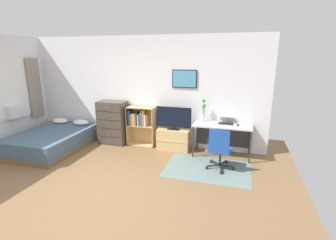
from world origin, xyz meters
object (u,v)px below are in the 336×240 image
object	(u,v)px
laptop	(226,121)
bamboo_vase	(203,111)
bed	(53,140)
bookshelf	(140,122)
computer_mouse	(238,125)
tv_stand	(174,139)
wine_glass	(206,118)
desk	(223,129)
dresser	(113,122)
office_chair	(220,148)
television	(174,118)

from	to	relation	value
laptop	bamboo_vase	xyz separation A→B (m)	(-0.53, 0.06, 0.18)
bed	bamboo_vase	distance (m)	3.75
bookshelf	laptop	distance (m)	2.14
bed	computer_mouse	size ratio (longest dim) A/B	19.75
tv_stand	wine_glass	distance (m)	1.02
desk	dresser	bearing A→B (deg)	-179.93
office_chair	tv_stand	bearing A→B (deg)	150.98
office_chair	bamboo_vase	world-z (taller)	bamboo_vase
computer_mouse	bamboo_vase	distance (m)	0.84
dresser	desk	bearing A→B (deg)	0.07
tv_stand	laptop	distance (m)	1.33
desk	computer_mouse	size ratio (longest dim) A/B	12.32
television	office_chair	size ratio (longest dim) A/B	0.99
office_chair	wine_glass	world-z (taller)	wine_glass
laptop	computer_mouse	xyz separation A→B (m)	(0.26, -0.12, -0.04)
bed	laptop	world-z (taller)	laptop
bookshelf	bamboo_vase	size ratio (longest dim) A/B	1.91
dresser	bamboo_vase	distance (m)	2.36
bed	dresser	size ratio (longest dim) A/B	1.86
bed	bamboo_vase	size ratio (longest dim) A/B	3.98
office_chair	wine_glass	distance (m)	0.88
laptop	bed	bearing A→B (deg)	-169.04
bed	television	xyz separation A→B (m)	(2.87, 0.79, 0.56)
dresser	television	xyz separation A→B (m)	(1.63, -0.01, 0.23)
television	bamboo_vase	xyz separation A→B (m)	(0.69, 0.12, 0.20)
tv_stand	television	xyz separation A→B (m)	(0.00, -0.02, 0.53)
bookshelf	bed	bearing A→B (deg)	-156.43
bed	bookshelf	bearing A→B (deg)	22.19
desk	computer_mouse	world-z (taller)	computer_mouse
dresser	bookshelf	size ratio (longest dim) A/B	1.12
office_chair	computer_mouse	xyz separation A→B (m)	(0.30, 0.76, 0.30)
television	computer_mouse	world-z (taller)	television
desk	computer_mouse	bearing A→B (deg)	-12.28
desk	office_chair	bearing A→B (deg)	-88.53
laptop	computer_mouse	distance (m)	0.29
dresser	office_chair	distance (m)	2.92
bed	wine_glass	xyz separation A→B (m)	(3.66, 0.64, 0.65)
bookshelf	office_chair	bearing A→B (deg)	-23.20
dresser	bamboo_vase	xyz separation A→B (m)	(2.31, 0.11, 0.42)
bed	laptop	distance (m)	4.21
desk	bamboo_vase	size ratio (longest dim) A/B	2.48
bed	desk	xyz separation A→B (m)	(4.02, 0.80, 0.38)
tv_stand	television	world-z (taller)	television
dresser	television	bearing A→B (deg)	-0.26
office_chair	computer_mouse	world-z (taller)	office_chair
television	bookshelf	bearing A→B (deg)	175.67
computer_mouse	desk	bearing A→B (deg)	167.72
bookshelf	desk	bearing A→B (deg)	-1.62
laptop	office_chair	bearing A→B (deg)	-93.37
laptop	computer_mouse	bearing A→B (deg)	-25.12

